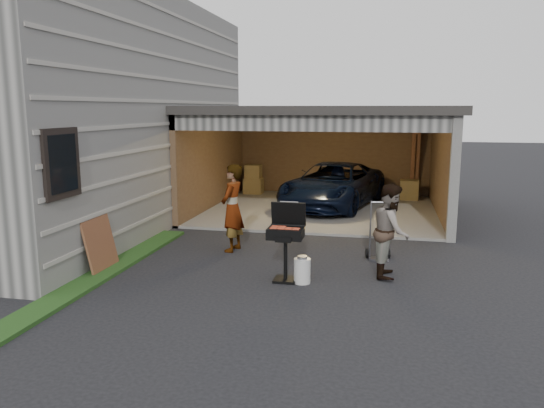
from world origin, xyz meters
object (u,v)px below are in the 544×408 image
(woman, at_px, (232,208))
(man, at_px, (391,231))
(minivan, at_px, (333,187))
(bbq_grill, at_px, (286,236))
(plywood_panel, at_px, (100,245))
(hand_truck, at_px, (378,248))
(propane_tank, at_px, (302,271))

(woman, relative_size, man, 1.10)
(minivan, xyz_separation_m, bbq_grill, (-0.12, -6.67, 0.15))
(woman, xyz_separation_m, plywood_panel, (-1.90, -1.80, -0.40))
(man, relative_size, hand_truck, 1.43)
(bbq_grill, bearing_deg, plywood_panel, -177.03)
(man, relative_size, bbq_grill, 1.23)
(man, xyz_separation_m, plywood_panel, (-5.00, -0.78, -0.33))
(minivan, relative_size, propane_tank, 10.85)
(man, bearing_deg, propane_tank, 117.25)
(bbq_grill, relative_size, hand_truck, 1.16)
(man, distance_m, bbq_grill, 1.81)
(propane_tank, height_order, plywood_panel, plywood_panel)
(plywood_panel, xyz_separation_m, hand_truck, (4.79, 1.81, -0.26))
(minivan, bearing_deg, hand_truck, -61.90)
(minivan, height_order, hand_truck, minivan)
(plywood_panel, bearing_deg, man, 8.92)
(woman, height_order, propane_tank, woman)
(propane_tank, xyz_separation_m, plywood_panel, (-3.59, -0.10, 0.27))
(bbq_grill, distance_m, propane_tank, 0.64)
(man, relative_size, plywood_panel, 1.66)
(propane_tank, bearing_deg, plywood_panel, -178.40)
(propane_tank, bearing_deg, hand_truck, 54.96)
(minivan, distance_m, woman, 5.27)
(minivan, height_order, bbq_grill, bbq_grill)
(plywood_panel, bearing_deg, minivan, 63.43)
(woman, bearing_deg, minivan, 170.78)
(man, height_order, hand_truck, man)
(hand_truck, bearing_deg, woman, 172.17)
(woman, relative_size, propane_tank, 4.26)
(minivan, height_order, plywood_panel, minivan)
(woman, height_order, bbq_grill, woman)
(minivan, relative_size, plywood_panel, 4.64)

